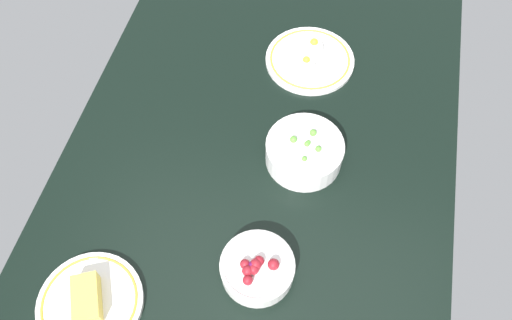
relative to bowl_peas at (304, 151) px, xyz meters
The scene contains 5 objects.
dining_table 11.12cm from the bowl_peas, 111.04° to the left, with size 143.45×80.46×4.00cm, color black.
bowl_peas is the anchor object (origin of this frame).
plate_eggs 27.30cm from the bowl_peas, ahead, with size 20.64×20.64×4.45cm.
plate_cheese 49.34cm from the bowl_peas, 140.83° to the left, with size 18.65×18.65×4.78cm.
bowl_berries 26.22cm from the bowl_peas, behind, with size 13.52×13.52×6.08cm.
Camera 1 is at (-54.63, -12.65, 96.36)cm, focal length 36.86 mm.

